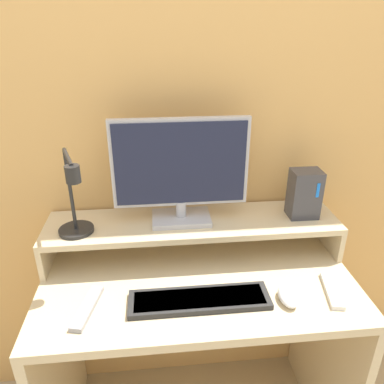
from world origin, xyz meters
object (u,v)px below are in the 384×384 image
(router_dock, at_px, (304,194))
(remote_control, at_px, (87,308))
(remote_secondary, at_px, (332,290))
(mouse, at_px, (288,297))
(monitor, at_px, (180,170))
(desk_lamp, at_px, (74,207))
(keyboard, at_px, (199,300))

(router_dock, height_order, remote_control, router_dock)
(remote_secondary, bearing_deg, mouse, -170.81)
(monitor, relative_size, mouse, 4.73)
(remote_secondary, bearing_deg, desk_lamp, 166.65)
(desk_lamp, distance_m, remote_control, 0.31)
(desk_lamp, xyz_separation_m, mouse, (0.65, -0.22, -0.24))
(desk_lamp, relative_size, keyboard, 0.69)
(router_dock, relative_size, remote_secondary, 1.02)
(desk_lamp, distance_m, mouse, 0.73)
(desk_lamp, height_order, remote_secondary, desk_lamp)
(router_dock, bearing_deg, keyboard, -146.78)
(router_dock, height_order, remote_secondary, router_dock)
(desk_lamp, bearing_deg, remote_control, -78.17)
(router_dock, bearing_deg, monitor, 178.41)
(desk_lamp, distance_m, router_dock, 0.79)
(desk_lamp, xyz_separation_m, keyboard, (0.38, -0.19, -0.24))
(monitor, distance_m, desk_lamp, 0.37)
(desk_lamp, bearing_deg, monitor, 14.13)
(monitor, xyz_separation_m, desk_lamp, (-0.35, -0.09, -0.08))
(desk_lamp, relative_size, remote_secondary, 1.72)
(monitor, xyz_separation_m, router_dock, (0.44, -0.01, -0.11))
(monitor, distance_m, router_dock, 0.46)
(mouse, xyz_separation_m, remote_control, (-0.61, 0.02, -0.01))
(remote_control, relative_size, remote_secondary, 1.09)
(router_dock, height_order, mouse, router_dock)
(monitor, distance_m, mouse, 0.53)
(router_dock, xyz_separation_m, remote_control, (-0.75, -0.27, -0.22))
(remote_control, bearing_deg, keyboard, -0.26)
(monitor, distance_m, remote_secondary, 0.63)
(monitor, bearing_deg, remote_control, -137.61)
(desk_lamp, distance_m, remote_secondary, 0.87)
(mouse, bearing_deg, remote_control, 177.71)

